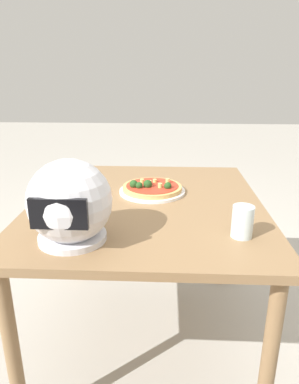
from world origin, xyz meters
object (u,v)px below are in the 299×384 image
pizza (152,187)px  motorcycle_helmet (70,203)px  dining_table (147,218)px  drinking_glass (242,222)px

pizza → motorcycle_helmet: size_ratio=0.99×
dining_table → drinking_glass: (-0.33, 0.31, 0.13)m
dining_table → pizza: size_ratio=4.13×
dining_table → drinking_glass: bearing=136.4°
motorcycle_helmet → drinking_glass: (-0.55, -0.05, -0.07)m
dining_table → pizza: pizza is taller
motorcycle_helmet → pizza: bearing=-116.6°
pizza → motorcycle_helmet: motorcycle_helmet is taller
motorcycle_helmet → drinking_glass: motorcycle_helmet is taller
dining_table → drinking_glass: 0.47m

